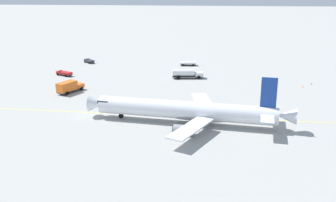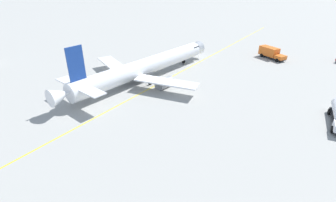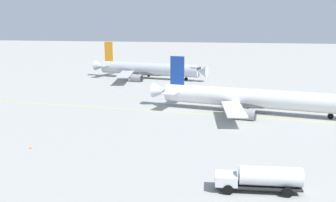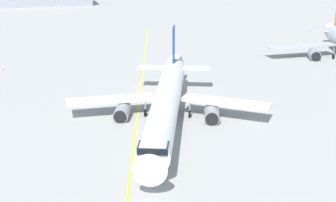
{
  "view_description": "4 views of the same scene",
  "coord_description": "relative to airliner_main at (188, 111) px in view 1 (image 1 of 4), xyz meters",
  "views": [
    {
      "loc": [
        -2.16,
        -85.91,
        31.86
      ],
      "look_at": [
        -8.01,
        0.24,
        4.57
      ],
      "focal_mm": 44.9,
      "sensor_mm": 36.0,
      "label": 1
    },
    {
      "loc": [
        40.68,
        32.71,
        22.48
      ],
      "look_at": [
        10.76,
        14.3,
        4.61
      ],
      "focal_mm": 27.23,
      "sensor_mm": 36.0,
      "label": 2
    },
    {
      "loc": [
        -3.5,
        78.44,
        18.06
      ],
      "look_at": [
        10.76,
        14.3,
        4.8
      ],
      "focal_mm": 41.03,
      "sensor_mm": 36.0,
      "label": 3
    },
    {
      "loc": [
        -68.17,
        4.02,
        24.25
      ],
      "look_at": [
        -6.75,
        -1.0,
        3.97
      ],
      "focal_mm": 50.28,
      "sensor_mm": 36.0,
      "label": 4
    }
  ],
  "objects": [
    {
      "name": "safety_cone_mid",
      "position": [
        34.73,
        34.31,
        -2.52
      ],
      "size": [
        0.36,
        0.36,
        0.55
      ],
      "color": "orange",
      "rests_on": "ground_plane"
    },
    {
      "name": "baggage_truck_truck",
      "position": [
        -36.29,
        58.66,
        -2.08
      ],
      "size": [
        4.26,
        4.18,
        1.22
      ],
      "rotation": [
        0.0,
        0.0,
        2.38
      ],
      "color": "#232326",
      "rests_on": "ground_plane"
    },
    {
      "name": "fuel_tanker_truck",
      "position": [
        -1.36,
        38.93,
        -1.21
      ],
      "size": [
        9.49,
        3.49,
        2.87
      ],
      "rotation": [
        0.0,
        0.0,
        0.11
      ],
      "color": "#232326",
      "rests_on": "ground_plane"
    },
    {
      "name": "safety_cone_near",
      "position": [
        31.54,
        31.21,
        -2.52
      ],
      "size": [
        0.36,
        0.36,
        0.55
      ],
      "color": "orange",
      "rests_on": "ground_plane"
    },
    {
      "name": "ops_pickup_truck",
      "position": [
        -39.43,
        39.78,
        -1.98
      ],
      "size": [
        5.64,
        4.33,
        1.41
      ],
      "rotation": [
        0.0,
        0.0,
        2.63
      ],
      "color": "#232326",
      "rests_on": "ground_plane"
    },
    {
      "name": "taxiway_centreline",
      "position": [
        0.82,
        4.31,
        -2.79
      ],
      "size": [
        158.88,
        9.84,
        0.01
      ],
      "rotation": [
        0.0,
        0.0,
        3.08
      ],
      "color": "yellow",
      "rests_on": "ground_plane"
    },
    {
      "name": "airliner_main",
      "position": [
        0.0,
        0.0,
        0.0
      ],
      "size": [
        44.73,
        30.57,
        11.31
      ],
      "rotation": [
        0.0,
        0.0,
        2.99
      ],
      "color": "white",
      "rests_on": "ground_plane"
    },
    {
      "name": "catering_truck_truck",
      "position": [
        -32.44,
        21.47,
        -1.13
      ],
      "size": [
        6.18,
        8.35,
        3.1
      ],
      "rotation": [
        0.0,
        0.0,
        1.06
      ],
      "color": "#232326",
      "rests_on": "ground_plane"
    },
    {
      "name": "ground_plane",
      "position": [
        3.58,
        1.06,
        -2.79
      ],
      "size": [
        600.0,
        600.0,
        0.0
      ],
      "primitive_type": "plane",
      "color": "#9E9E99"
    },
    {
      "name": "pushback_tug_truck",
      "position": [
        -1.13,
        56.63,
        -1.98
      ],
      "size": [
        5.48,
        2.58,
        1.3
      ],
      "rotation": [
        0.0,
        0.0,
        3.19
      ],
      "color": "#232326",
      "rests_on": "ground_plane"
    }
  ]
}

